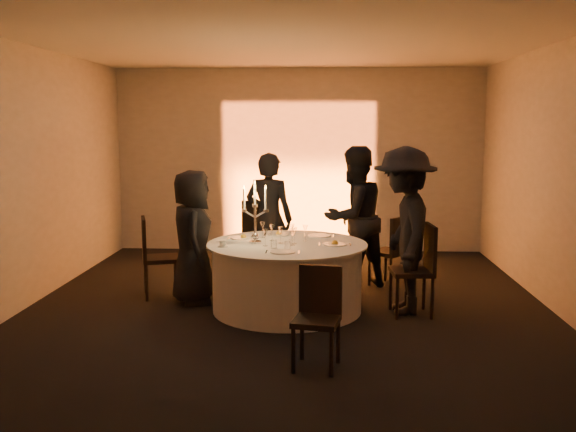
{
  "coord_description": "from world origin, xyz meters",
  "views": [
    {
      "loc": [
        0.39,
        -7.06,
        2.1
      ],
      "look_at": [
        0.0,
        0.2,
        1.05
      ],
      "focal_mm": 40.0,
      "sensor_mm": 36.0,
      "label": 1
    }
  ],
  "objects_px": {
    "guest_left": "(193,237)",
    "candelabra": "(255,221)",
    "chair_back_right": "(393,247)",
    "chair_front": "(318,311)",
    "chair_right": "(419,264)",
    "coffee_cup": "(223,244)",
    "guest_right": "(404,231)",
    "guest_back_right": "(354,218)",
    "guest_back_left": "(269,219)",
    "chair_back_left": "(261,233)",
    "banquet_table": "(287,277)",
    "chair_left": "(154,252)"
  },
  "relations": [
    {
      "from": "chair_back_right",
      "to": "chair_front",
      "type": "distance_m",
      "value": 2.95
    },
    {
      "from": "chair_back_right",
      "to": "chair_front",
      "type": "xyz_separation_m",
      "value": [
        -0.95,
        -2.79,
        -0.03
      ]
    },
    {
      "from": "chair_right",
      "to": "coffee_cup",
      "type": "height_order",
      "value": "chair_right"
    },
    {
      "from": "chair_back_left",
      "to": "chair_front",
      "type": "relative_size",
      "value": 1.22
    },
    {
      "from": "chair_front",
      "to": "banquet_table",
      "type": "bearing_deg",
      "value": 113.47
    },
    {
      "from": "candelabra",
      "to": "chair_back_right",
      "type": "bearing_deg",
      "value": 33.97
    },
    {
      "from": "guest_back_right",
      "to": "guest_back_left",
      "type": "bearing_deg",
      "value": -45.56
    },
    {
      "from": "chair_front",
      "to": "guest_right",
      "type": "height_order",
      "value": "guest_right"
    },
    {
      "from": "chair_right",
      "to": "candelabra",
      "type": "distance_m",
      "value": 1.88
    },
    {
      "from": "chair_left",
      "to": "chair_front",
      "type": "relative_size",
      "value": 1.13
    },
    {
      "from": "coffee_cup",
      "to": "guest_back_left",
      "type": "bearing_deg",
      "value": 75.02
    },
    {
      "from": "chair_front",
      "to": "coffee_cup",
      "type": "xyz_separation_m",
      "value": [
        -1.05,
        1.42,
        0.31
      ]
    },
    {
      "from": "chair_right",
      "to": "candelabra",
      "type": "height_order",
      "value": "candelabra"
    },
    {
      "from": "chair_back_right",
      "to": "guest_back_right",
      "type": "bearing_deg",
      "value": -38.58
    },
    {
      "from": "chair_right",
      "to": "chair_front",
      "type": "relative_size",
      "value": 1.16
    },
    {
      "from": "chair_right",
      "to": "guest_left",
      "type": "distance_m",
      "value": 2.61
    },
    {
      "from": "guest_left",
      "to": "guest_right",
      "type": "distance_m",
      "value": 2.44
    },
    {
      "from": "chair_back_left",
      "to": "chair_right",
      "type": "bearing_deg",
      "value": 151.28
    },
    {
      "from": "chair_back_right",
      "to": "guest_back_left",
      "type": "bearing_deg",
      "value": -49.9
    },
    {
      "from": "chair_front",
      "to": "guest_left",
      "type": "height_order",
      "value": "guest_left"
    },
    {
      "from": "guest_back_left",
      "to": "chair_back_left",
      "type": "bearing_deg",
      "value": -57.69
    },
    {
      "from": "guest_back_left",
      "to": "guest_right",
      "type": "distance_m",
      "value": 2.01
    },
    {
      "from": "banquet_table",
      "to": "chair_front",
      "type": "distance_m",
      "value": 1.71
    },
    {
      "from": "chair_front",
      "to": "guest_back_left",
      "type": "distance_m",
      "value": 2.97
    },
    {
      "from": "chair_left",
      "to": "guest_right",
      "type": "bearing_deg",
      "value": -116.63
    },
    {
      "from": "guest_back_left",
      "to": "candelabra",
      "type": "distance_m",
      "value": 1.22
    },
    {
      "from": "chair_front",
      "to": "guest_right",
      "type": "xyz_separation_m",
      "value": [
        0.94,
        1.66,
        0.44
      ]
    },
    {
      "from": "coffee_cup",
      "to": "candelabra",
      "type": "xyz_separation_m",
      "value": [
        0.33,
        0.24,
        0.22
      ]
    },
    {
      "from": "banquet_table",
      "to": "guest_back_left",
      "type": "distance_m",
      "value": 1.33
    },
    {
      "from": "chair_left",
      "to": "guest_back_right",
      "type": "height_order",
      "value": "guest_back_right"
    },
    {
      "from": "guest_left",
      "to": "candelabra",
      "type": "height_order",
      "value": "guest_left"
    },
    {
      "from": "chair_left",
      "to": "chair_back_right",
      "type": "xyz_separation_m",
      "value": [
        2.96,
        0.65,
        -0.03
      ]
    },
    {
      "from": "chair_right",
      "to": "guest_right",
      "type": "height_order",
      "value": "guest_right"
    },
    {
      "from": "chair_front",
      "to": "chair_left",
      "type": "bearing_deg",
      "value": 144.48
    },
    {
      "from": "guest_back_right",
      "to": "chair_back_left",
      "type": "bearing_deg",
      "value": -63.41
    },
    {
      "from": "chair_left",
      "to": "chair_back_left",
      "type": "distance_m",
      "value": 1.69
    },
    {
      "from": "banquet_table",
      "to": "chair_back_left",
      "type": "relative_size",
      "value": 1.7
    },
    {
      "from": "chair_back_right",
      "to": "guest_back_right",
      "type": "xyz_separation_m",
      "value": [
        -0.52,
        -0.08,
        0.39
      ]
    },
    {
      "from": "guest_left",
      "to": "guest_back_left",
      "type": "relative_size",
      "value": 0.91
    },
    {
      "from": "coffee_cup",
      "to": "chair_right",
      "type": "bearing_deg",
      "value": 3.76
    },
    {
      "from": "candelabra",
      "to": "guest_back_right",
      "type": "bearing_deg",
      "value": 42.25
    },
    {
      "from": "chair_left",
      "to": "chair_back_right",
      "type": "relative_size",
      "value": 1.06
    },
    {
      "from": "chair_front",
      "to": "coffee_cup",
      "type": "height_order",
      "value": "chair_front"
    },
    {
      "from": "chair_right",
      "to": "guest_left",
      "type": "bearing_deg",
      "value": -102.17
    },
    {
      "from": "guest_left",
      "to": "guest_back_right",
      "type": "bearing_deg",
      "value": -79.69
    },
    {
      "from": "guest_back_left",
      "to": "coffee_cup",
      "type": "xyz_separation_m",
      "value": [
        -0.39,
        -1.45,
        -0.07
      ]
    },
    {
      "from": "chair_back_left",
      "to": "guest_back_left",
      "type": "bearing_deg",
      "value": 122.06
    },
    {
      "from": "guest_back_right",
      "to": "chair_left",
      "type": "bearing_deg",
      "value": -24.06
    },
    {
      "from": "chair_right",
      "to": "coffee_cup",
      "type": "relative_size",
      "value": 9.18
    },
    {
      "from": "banquet_table",
      "to": "coffee_cup",
      "type": "distance_m",
      "value": 0.84
    }
  ]
}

